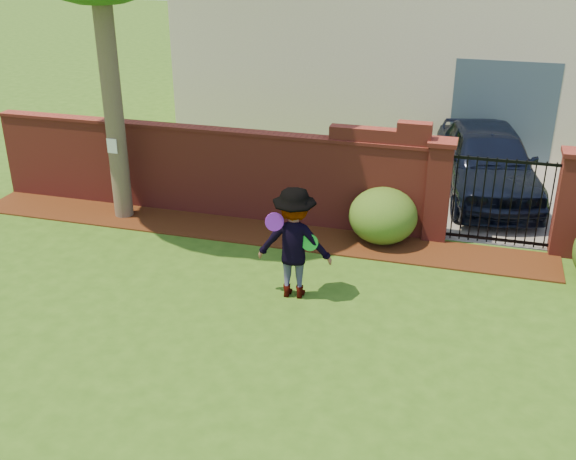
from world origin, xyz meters
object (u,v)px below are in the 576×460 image
(car, at_px, (490,165))
(frisbee_green, at_px, (310,242))
(frisbee_purple, at_px, (274,222))
(man, at_px, (294,244))

(car, bearing_deg, frisbee_green, -128.25)
(car, xyz_separation_m, frisbee_purple, (-3.05, -5.19, 0.56))
(man, relative_size, frisbee_purple, 6.37)
(frisbee_purple, relative_size, frisbee_green, 1.06)
(frisbee_purple, bearing_deg, frisbee_green, 16.61)
(man, bearing_deg, frisbee_purple, 39.16)
(car, xyz_separation_m, man, (-2.82, -4.97, 0.13))
(car, bearing_deg, man, -130.96)
(frisbee_green, bearing_deg, man, 164.88)
(car, height_order, man, man)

